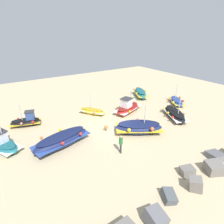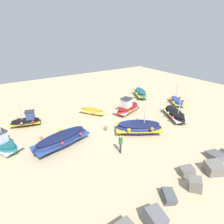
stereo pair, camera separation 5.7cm
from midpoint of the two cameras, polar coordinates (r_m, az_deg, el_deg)
ground_plane at (r=19.10m, az=1.56°, el=-5.77°), size 54.81×54.81×0.00m
fishing_boat_0 at (r=23.10m, az=5.08°, el=1.39°), size 4.61×2.97×2.74m
fishing_boat_1 at (r=16.92m, az=-15.61°, el=-8.53°), size 5.57×2.82×1.25m
fishing_boat_2 at (r=18.59m, az=-31.34°, el=-8.64°), size 2.93×3.94×3.47m
fishing_boat_3 at (r=28.89m, az=9.09°, el=5.93°), size 3.25×4.44×1.16m
fishing_boat_4 at (r=22.80m, az=19.37°, el=-0.63°), size 3.40×4.76×2.80m
fishing_boat_5 at (r=22.70m, az=-6.14°, el=0.27°), size 2.91×3.45×2.67m
fishing_boat_6 at (r=18.51m, az=8.55°, el=-4.88°), size 5.04×4.16×3.10m
fishing_boat_7 at (r=27.29m, az=19.92°, el=3.24°), size 3.07×3.71×2.90m
fishing_boat_8 at (r=21.88m, az=-25.52°, el=-2.64°), size 3.44×2.17×2.60m
person_walking at (r=15.33m, az=2.85°, el=-9.80°), size 0.32×0.32×1.71m
breakwater_rocks at (r=13.53m, az=23.00°, el=-20.71°), size 21.95×2.63×1.30m
mooring_buoy_1 at (r=18.80m, az=-1.86°, el=-4.91°), size 0.40×0.40×0.60m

